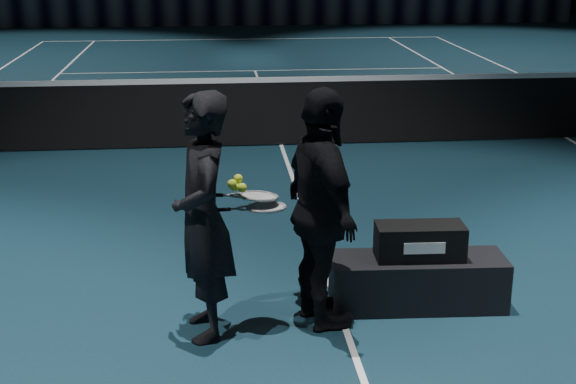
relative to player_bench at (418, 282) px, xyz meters
name	(u,v)px	position (x,y,z in m)	size (l,w,h in m)	color
floor	(281,145)	(-0.62, 5.12, -0.20)	(36.00, 36.00, 0.00)	#0D242E
court_lines	(281,145)	(-0.62, 5.12, -0.20)	(10.98, 23.78, 0.01)	white
net_mesh	(281,113)	(-0.62, 5.12, 0.25)	(12.80, 0.02, 0.86)	black
net_tape	(281,80)	(-0.62, 5.12, 0.71)	(12.80, 0.03, 0.07)	white
sponsor_backdrop	(239,11)	(-0.62, 20.62, 0.25)	(22.00, 0.15, 0.90)	black
player_bench	(418,282)	(0.00, 0.00, 0.00)	(1.35, 0.45, 0.40)	black
racket_bag	(420,241)	(0.00, 0.00, 0.34)	(0.67, 0.29, 0.27)	black
bag_signature	(425,248)	(0.00, -0.15, 0.34)	(0.31, 0.00, 0.09)	white
player_a	(203,218)	(-1.64, -0.29, 0.69)	(0.65, 0.43, 1.79)	black
player_b	(321,211)	(-0.79, -0.22, 0.69)	(1.05, 0.44, 1.79)	black
racket_lower	(266,207)	(-1.19, -0.25, 0.74)	(0.68, 0.22, 0.03)	black
racket_upper	(258,196)	(-1.25, -0.22, 0.81)	(0.68, 0.22, 0.03)	black
tennis_balls	(238,185)	(-1.39, -0.27, 0.92)	(0.12, 0.10, 0.12)	gold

